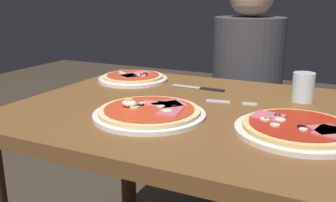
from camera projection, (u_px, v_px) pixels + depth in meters
dining_table at (188, 145)px, 1.17m from camera, size 1.02×0.84×0.75m
pizza_foreground at (150, 112)px, 1.03m from camera, size 0.31×0.31×0.05m
pizza_across_left at (133, 78)px, 1.47m from camera, size 0.27×0.27×0.03m
pizza_across_right at (298, 129)px, 0.90m from camera, size 0.31×0.31×0.03m
water_glass_near at (303, 89)px, 1.17m from camera, size 0.07×0.07×0.09m
fork at (227, 102)px, 1.17m from camera, size 0.16×0.04×0.00m
knife at (201, 88)px, 1.34m from camera, size 0.20×0.03×0.01m
diner_person at (245, 107)px, 1.77m from camera, size 0.32×0.32×1.18m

